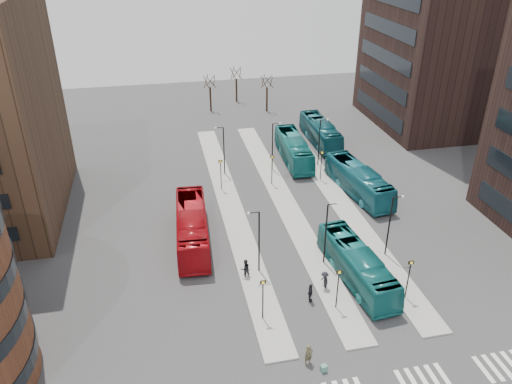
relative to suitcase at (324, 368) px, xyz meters
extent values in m
cube|color=gray|center=(-2.59, 23.85, -0.19)|extent=(2.50, 45.00, 0.15)
cube|color=gray|center=(3.41, 23.85, -0.19)|extent=(2.50, 45.00, 0.15)
cube|color=gray|center=(9.41, 23.85, -0.19)|extent=(2.50, 45.00, 0.15)
cube|color=#1C389A|center=(0.00, 0.00, 0.00)|extent=(0.47, 0.40, 0.53)
imported|color=#A50C14|center=(-7.26, 17.90, 1.42)|extent=(3.57, 12.26, 3.37)
imported|color=#146668|center=(5.97, 9.12, 1.27)|extent=(3.60, 11.20, 3.07)
imported|color=#167071|center=(7.39, 34.09, 1.35)|extent=(3.20, 11.70, 3.23)
imported|color=#155E6D|center=(12.14, 23.84, 1.36)|extent=(4.26, 11.93, 3.25)
imported|color=#13535F|center=(12.69, 39.15, 1.34)|extent=(2.77, 11.57, 3.22)
imported|color=brown|center=(-0.85, 0.88, 0.58)|extent=(0.70, 0.54, 1.70)
imported|color=black|center=(-3.32, 11.35, 0.63)|extent=(0.96, 0.80, 1.80)
imported|color=black|center=(1.25, 7.15, 0.58)|extent=(0.61, 1.06, 1.70)
imported|color=black|center=(2.88, 8.39, 0.60)|extent=(0.67, 1.14, 1.74)
cube|color=silver|center=(4.91, -2.15, -0.26)|extent=(0.35, 2.40, 0.01)
cube|color=silver|center=(5.66, -2.15, -0.26)|extent=(0.35, 2.40, 0.01)
cube|color=silver|center=(6.41, -2.15, -0.26)|extent=(0.35, 2.40, 0.01)
cube|color=silver|center=(7.16, -2.15, -0.26)|extent=(0.35, 2.40, 0.01)
cube|color=silver|center=(7.91, -2.15, -0.26)|extent=(0.35, 2.40, 0.01)
cube|color=silver|center=(10.91, -2.15, -0.26)|extent=(0.35, 2.40, 0.01)
cube|color=silver|center=(11.66, -2.15, -0.26)|extent=(0.35, 2.40, 0.01)
cube|color=silver|center=(12.41, -2.15, -0.26)|extent=(0.35, 2.40, 0.01)
cube|color=silver|center=(13.16, -2.15, -0.26)|extent=(0.35, 2.40, 0.01)
cube|color=black|center=(33.41, 43.85, 14.73)|extent=(20.00, 20.00, 30.00)
cube|color=black|center=(23.35, 43.85, 2.23)|extent=(0.12, 16.00, 2.00)
cube|color=black|center=(23.35, 43.85, 6.23)|extent=(0.12, 16.00, 2.00)
cube|color=black|center=(23.35, 43.85, 10.23)|extent=(0.12, 16.00, 2.00)
cube|color=black|center=(23.35, 43.85, 14.23)|extent=(0.12, 16.00, 2.00)
cylinder|color=black|center=(-2.99, 5.85, 1.63)|extent=(0.10, 0.10, 3.50)
cube|color=black|center=(-2.99, 5.85, 3.38)|extent=(0.45, 0.10, 0.30)
cube|color=yellow|center=(-2.99, 5.79, 3.38)|extent=(0.20, 0.02, 0.20)
cylinder|color=black|center=(-2.99, 27.85, 1.63)|extent=(0.10, 0.10, 3.50)
cube|color=black|center=(-2.99, 27.85, 3.38)|extent=(0.45, 0.10, 0.30)
cube|color=yellow|center=(-2.99, 27.79, 3.38)|extent=(0.20, 0.02, 0.20)
cylinder|color=black|center=(3.01, 5.85, 1.63)|extent=(0.10, 0.10, 3.50)
cube|color=black|center=(3.01, 5.85, 3.38)|extent=(0.45, 0.10, 0.30)
cube|color=yellow|center=(3.01, 5.79, 3.38)|extent=(0.20, 0.02, 0.20)
cylinder|color=black|center=(3.01, 27.85, 1.63)|extent=(0.10, 0.10, 3.50)
cube|color=black|center=(3.01, 27.85, 3.38)|extent=(0.45, 0.10, 0.30)
cube|color=yellow|center=(3.01, 27.79, 3.38)|extent=(0.20, 0.02, 0.20)
cylinder|color=black|center=(9.01, 5.85, 1.63)|extent=(0.10, 0.10, 3.50)
cube|color=black|center=(9.01, 5.85, 3.38)|extent=(0.45, 0.10, 0.30)
cube|color=yellow|center=(9.01, 5.79, 3.38)|extent=(0.20, 0.02, 0.20)
cylinder|color=black|center=(9.01, 27.85, 1.63)|extent=(0.10, 0.10, 3.50)
cube|color=black|center=(9.01, 27.85, 3.38)|extent=(0.45, 0.10, 0.30)
cube|color=yellow|center=(9.01, 27.79, 3.38)|extent=(0.20, 0.02, 0.20)
cylinder|color=black|center=(-1.99, 11.85, 2.88)|extent=(0.14, 0.14, 6.00)
cylinder|color=black|center=(-2.44, 11.85, 5.88)|extent=(0.90, 0.08, 0.08)
sphere|color=silver|center=(-2.89, 11.85, 5.88)|extent=(0.24, 0.24, 0.24)
cylinder|color=black|center=(-1.99, 31.85, 2.88)|extent=(0.14, 0.14, 6.00)
cylinder|color=black|center=(-2.44, 31.85, 5.88)|extent=(0.90, 0.08, 0.08)
sphere|color=silver|center=(-2.89, 31.85, 5.88)|extent=(0.24, 0.24, 0.24)
cylinder|color=black|center=(4.01, 11.85, 2.88)|extent=(0.14, 0.14, 6.00)
cylinder|color=black|center=(4.46, 11.85, 5.88)|extent=(0.90, 0.08, 0.08)
sphere|color=silver|center=(4.91, 11.85, 5.88)|extent=(0.24, 0.24, 0.24)
cylinder|color=black|center=(4.01, 31.85, 2.88)|extent=(0.14, 0.14, 6.00)
cylinder|color=black|center=(4.46, 31.85, 5.88)|extent=(0.90, 0.08, 0.08)
sphere|color=silver|center=(4.91, 31.85, 5.88)|extent=(0.24, 0.24, 0.24)
cylinder|color=black|center=(10.01, 11.85, 2.88)|extent=(0.14, 0.14, 6.00)
cylinder|color=black|center=(10.46, 11.85, 5.88)|extent=(0.90, 0.08, 0.08)
sphere|color=silver|center=(10.91, 11.85, 5.88)|extent=(0.24, 0.24, 0.24)
cylinder|color=black|center=(10.01, 31.85, 2.88)|extent=(0.14, 0.14, 6.00)
cylinder|color=black|center=(10.46, 31.85, 5.88)|extent=(0.90, 0.08, 0.08)
sphere|color=silver|center=(10.91, 31.85, 5.88)|extent=(0.24, 0.24, 0.24)
cylinder|color=black|center=(-0.59, 55.85, 1.73)|extent=(0.30, 0.30, 4.00)
cylinder|color=black|center=(0.11, 55.85, 4.63)|extent=(0.10, 1.56, 1.95)
cylinder|color=black|center=(-0.38, 56.52, 4.63)|extent=(1.48, 0.59, 1.97)
cylinder|color=black|center=(-1.16, 56.26, 4.63)|extent=(0.90, 1.31, 1.99)
cylinder|color=black|center=(-1.16, 55.44, 4.63)|extent=(0.89, 1.31, 1.99)
cylinder|color=black|center=(-0.38, 55.19, 4.63)|extent=(1.48, 0.58, 1.97)
cylinder|color=black|center=(4.41, 59.85, 1.73)|extent=(0.30, 0.30, 4.00)
cylinder|color=black|center=(5.11, 59.85, 4.63)|extent=(0.10, 1.56, 1.95)
cylinder|color=black|center=(4.62, 60.52, 4.63)|extent=(1.48, 0.59, 1.97)
cylinder|color=black|center=(3.84, 60.26, 4.63)|extent=(0.90, 1.31, 1.99)
cylinder|color=black|center=(3.84, 59.44, 4.63)|extent=(0.89, 1.31, 1.99)
cylinder|color=black|center=(4.62, 59.19, 4.63)|extent=(1.48, 0.58, 1.97)
cylinder|color=black|center=(8.41, 53.85, 1.73)|extent=(0.30, 0.30, 4.00)
cylinder|color=black|center=(9.11, 53.85, 4.63)|extent=(0.10, 1.56, 1.95)
cylinder|color=black|center=(8.62, 54.52, 4.63)|extent=(1.48, 0.59, 1.97)
cylinder|color=black|center=(7.84, 54.26, 4.63)|extent=(0.90, 1.31, 1.99)
cylinder|color=black|center=(7.84, 53.44, 4.63)|extent=(0.89, 1.31, 1.99)
cylinder|color=black|center=(8.62, 53.19, 4.63)|extent=(1.48, 0.58, 1.97)
camera|label=1|loc=(-9.60, -22.96, 26.92)|focal=35.00mm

